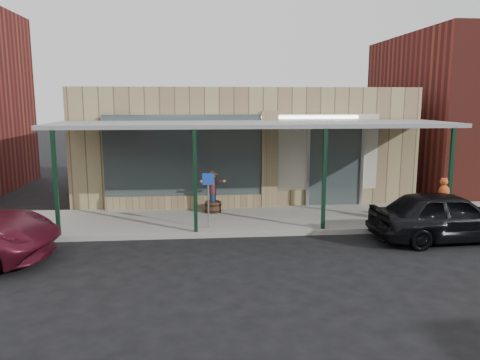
{
  "coord_description": "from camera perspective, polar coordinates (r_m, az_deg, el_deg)",
  "views": [
    {
      "loc": [
        -1.73,
        -10.48,
        3.75
      ],
      "look_at": [
        -0.53,
        2.6,
        1.52
      ],
      "focal_mm": 35.0,
      "sensor_mm": 36.0,
      "label": 1
    }
  ],
  "objects": [
    {
      "name": "awning",
      "position": [
        14.17,
        1.79,
        6.65
      ],
      "size": [
        12.0,
        3.0,
        3.04
      ],
      "color": "slate",
      "rests_on": "ground"
    },
    {
      "name": "storefront",
      "position": [
        18.8,
        0.06,
        4.59
      ],
      "size": [
        12.0,
        6.25,
        4.2
      ],
      "color": "#9C8D5F",
      "rests_on": "ground"
    },
    {
      "name": "barrel_pumpkin",
      "position": [
        15.51,
        20.06,
        -3.36
      ],
      "size": [
        0.72,
        0.72,
        0.75
      ],
      "rotation": [
        0.0,
        0.0,
        0.16
      ],
      "color": "#4C321E",
      "rests_on": "sidewalk"
    },
    {
      "name": "ground",
      "position": [
        11.27,
        3.94,
        -9.82
      ],
      "size": [
        120.0,
        120.0,
        0.0
      ],
      "primitive_type": "plane",
      "color": "black",
      "rests_on": "ground"
    },
    {
      "name": "barrel_scarecrow",
      "position": [
        15.24,
        -3.33,
        -2.23
      ],
      "size": [
        0.82,
        0.67,
        1.38
      ],
      "rotation": [
        0.0,
        0.0,
        0.3
      ],
      "color": "#4C321E",
      "rests_on": "sidewalk"
    },
    {
      "name": "sidewalk",
      "position": [
        14.66,
        1.71,
        -4.87
      ],
      "size": [
        40.0,
        3.2,
        0.15
      ],
      "primitive_type": "cube",
      "color": "gray",
      "rests_on": "ground"
    },
    {
      "name": "parked_sedan",
      "position": [
        13.76,
        23.81,
        -4.02
      ],
      "size": [
        4.13,
        1.96,
        1.6
      ],
      "rotation": [
        0.0,
        0.0,
        1.62
      ],
      "color": "black",
      "rests_on": "ground"
    },
    {
      "name": "block_buildings_near",
      "position": [
        20.03,
        5.59,
        9.65
      ],
      "size": [
        61.0,
        8.0,
        8.0
      ],
      "color": "maroon",
      "rests_on": "ground"
    },
    {
      "name": "handicap_sign",
      "position": [
        13.24,
        -3.89,
        -1.6
      ],
      "size": [
        0.33,
        0.05,
        1.59
      ],
      "rotation": [
        0.0,
        0.0,
        -0.08
      ],
      "color": "gray",
      "rests_on": "sidewalk"
    }
  ]
}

